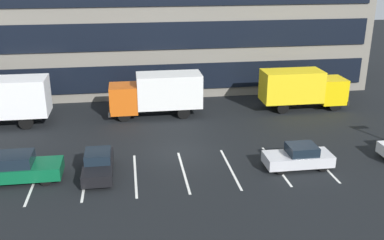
% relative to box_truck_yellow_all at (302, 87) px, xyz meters
% --- Properties ---
extents(ground_plane, '(120.00, 120.00, 0.00)m').
position_rel_box_truck_yellow_all_xyz_m(ground_plane, '(-11.07, -7.25, -1.84)').
color(ground_plane, black).
extents(lot_markings, '(16.94, 5.40, 0.01)m').
position_rel_box_truck_yellow_all_xyz_m(lot_markings, '(-11.07, -10.08, -1.83)').
color(lot_markings, silver).
rests_on(lot_markings, ground_plane).
extents(box_truck_yellow_all, '(7.03, 2.33, 3.26)m').
position_rel_box_truck_yellow_all_xyz_m(box_truck_yellow_all, '(0.00, 0.00, 0.00)').
color(box_truck_yellow_all, yellow).
rests_on(box_truck_yellow_all, ground_plane).
extents(box_truck_orange, '(7.26, 2.40, 3.36)m').
position_rel_box_truck_yellow_all_xyz_m(box_truck_orange, '(-11.81, 0.00, 0.06)').
color(box_truck_orange, '#D85914').
rests_on(box_truck_orange, ground_plane).
extents(sedan_silver, '(3.99, 1.67, 1.43)m').
position_rel_box_truck_yellow_all_xyz_m(sedan_silver, '(-4.25, -10.49, -1.16)').
color(sedan_silver, silver).
rests_on(sedan_silver, ground_plane).
extents(sedan_forest, '(4.49, 1.88, 1.61)m').
position_rel_box_truck_yellow_all_xyz_m(sedan_forest, '(-20.23, -9.79, -1.08)').
color(sedan_forest, '#0C5933').
rests_on(sedan_forest, ground_plane).
extents(sedan_black, '(1.65, 3.93, 1.41)m').
position_rel_box_truck_yellow_all_xyz_m(sedan_black, '(-15.93, -9.75, -1.17)').
color(sedan_black, black).
rests_on(sedan_black, ground_plane).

